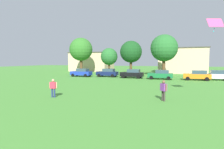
{
  "coord_description": "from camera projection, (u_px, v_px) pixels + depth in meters",
  "views": [
    {
      "loc": [
        8.86,
        -1.3,
        3.39
      ],
      "look_at": [
        4.42,
        11.2,
        2.39
      ],
      "focal_mm": 30.6,
      "sensor_mm": 36.0,
      "label": 1
    }
  ],
  "objects": [
    {
      "name": "ground_plane",
      "position": [
        124.0,
        80.0,
        32.62
      ],
      "size": [
        160.0,
        160.0,
        0.0
      ],
      "primitive_type": "plane",
      "color": "#4C9338"
    },
    {
      "name": "parked_car_blue_0",
      "position": [
        82.0,
        72.0,
        39.47
      ],
      "size": [
        4.3,
        2.02,
        1.68
      ],
      "rotation": [
        0.0,
        0.0,
        3.14
      ],
      "color": "#1E38AD",
      "rests_on": "ground"
    },
    {
      "name": "tree_right",
      "position": [
        131.0,
        52.0,
        44.06
      ],
      "size": [
        5.05,
        5.05,
        7.87
      ],
      "color": "brown",
      "rests_on": "ground"
    },
    {
      "name": "house_left",
      "position": [
        92.0,
        62.0,
        59.5
      ],
      "size": [
        12.29,
        8.75,
        5.82
      ],
      "color": "beige",
      "rests_on": "ground"
    },
    {
      "name": "tree_left",
      "position": [
        109.0,
        57.0,
        45.54
      ],
      "size": [
        4.04,
        4.04,
        6.29
      ],
      "color": "brown",
      "rests_on": "ground"
    },
    {
      "name": "tree_far_left",
      "position": [
        81.0,
        49.0,
        47.98
      ],
      "size": [
        5.78,
        5.78,
        9.01
      ],
      "color": "brown",
      "rests_on": "ground"
    },
    {
      "name": "parked_car_orange_4",
      "position": [
        197.0,
        75.0,
        32.27
      ],
      "size": [
        4.3,
        2.02,
        1.68
      ],
      "rotation": [
        0.0,
        0.0,
        3.14
      ],
      "color": "orange",
      "rests_on": "ground"
    },
    {
      "name": "kite",
      "position": [
        215.0,
        23.0,
        15.67
      ],
      "size": [
        1.38,
        0.96,
        1.14
      ],
      "color": "#F24C8C"
    },
    {
      "name": "parked_car_black_2",
      "position": [
        132.0,
        74.0,
        36.22
      ],
      "size": [
        4.3,
        2.02,
        1.68
      ],
      "rotation": [
        0.0,
        0.0,
        3.14
      ],
      "color": "black",
      "rests_on": "ground"
    },
    {
      "name": "house_right",
      "position": [
        182.0,
        60.0,
        50.64
      ],
      "size": [
        12.23,
        8.72,
        6.64
      ],
      "color": "beige",
      "rests_on": "ground"
    },
    {
      "name": "bystander_near_trees",
      "position": [
        53.0,
        86.0,
        17.35
      ],
      "size": [
        0.8,
        0.34,
        1.69
      ],
      "rotation": [
        0.0,
        0.0,
        0.06
      ],
      "color": "navy",
      "rests_on": "ground"
    },
    {
      "name": "adult_bystander",
      "position": [
        164.0,
        89.0,
        15.8
      ],
      "size": [
        0.61,
        0.66,
        1.73
      ],
      "rotation": [
        0.0,
        0.0,
        5.41
      ],
      "color": "#3F3833",
      "rests_on": "ground"
    },
    {
      "name": "parked_car_green_3",
      "position": [
        161.0,
        74.0,
        33.86
      ],
      "size": [
        4.3,
        2.02,
        1.68
      ],
      "rotation": [
        0.0,
        0.0,
        3.14
      ],
      "color": "#196B38",
      "rests_on": "ground"
    },
    {
      "name": "tree_far_right",
      "position": [
        164.0,
        48.0,
        39.7
      ],
      "size": [
        5.61,
        5.61,
        8.74
      ],
      "color": "brown",
      "rests_on": "ground"
    },
    {
      "name": "parked_car_white_5",
      "position": [
        216.0,
        75.0,
        32.34
      ],
      "size": [
        4.3,
        2.02,
        1.68
      ],
      "rotation": [
        0.0,
        0.0,
        3.14
      ],
      "color": "white",
      "rests_on": "ground"
    },
    {
      "name": "parked_car_navy_1",
      "position": [
        108.0,
        73.0,
        38.88
      ],
      "size": [
        4.3,
        2.02,
        1.68
      ],
      "rotation": [
        0.0,
        0.0,
        3.14
      ],
      "color": "#141E4C",
      "rests_on": "ground"
    }
  ]
}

